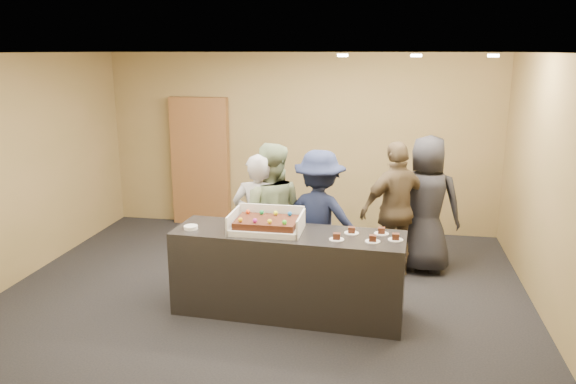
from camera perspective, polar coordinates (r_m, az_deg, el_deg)
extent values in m
plane|color=black|center=(6.65, -2.35, -9.99)|extent=(6.00, 6.00, 0.00)
plane|color=white|center=(6.07, -2.62, 13.95)|extent=(6.00, 6.00, 0.00)
cube|color=olive|center=(8.63, 1.20, 5.04)|extent=(6.00, 0.04, 2.70)
cube|color=olive|center=(3.92, -10.62, -6.58)|extent=(6.00, 0.04, 2.70)
cube|color=olive|center=(7.47, -25.55, 2.20)|extent=(0.04, 5.00, 2.70)
cube|color=olive|center=(6.29, 25.23, 0.20)|extent=(0.04, 5.00, 2.70)
cube|color=black|center=(5.97, 0.02, -8.21)|extent=(2.43, 0.83, 0.90)
cube|color=brown|center=(8.99, -8.89, 3.06)|extent=(0.92, 0.15, 2.02)
cube|color=white|center=(5.84, -2.18, -3.70)|extent=(0.72, 0.50, 0.06)
cube|color=white|center=(5.91, -5.59, -2.87)|extent=(0.02, 0.50, 0.20)
cube|color=white|center=(5.76, 1.30, -3.26)|extent=(0.02, 0.50, 0.20)
cube|color=white|center=(6.05, -1.68, -2.28)|extent=(0.72, 0.02, 0.22)
cube|color=#3F1B0E|center=(5.82, -2.19, -3.09)|extent=(0.63, 0.43, 0.07)
sphere|color=#E6481B|center=(6.00, -4.11, -2.00)|extent=(0.05, 0.05, 0.05)
sphere|color=#189546|center=(5.97, -2.69, -2.08)|extent=(0.05, 0.05, 0.05)
sphere|color=#EBF319|center=(5.94, -1.26, -2.15)|extent=(0.05, 0.05, 0.05)
sphere|color=blue|center=(5.91, 0.19, -2.23)|extent=(0.05, 0.05, 0.05)
sphere|color=gold|center=(5.72, -4.86, -2.84)|extent=(0.05, 0.05, 0.05)
sphere|color=#B7279B|center=(5.68, -3.38, -2.92)|extent=(0.05, 0.05, 0.05)
sphere|color=yellow|center=(5.65, -1.88, -3.01)|extent=(0.05, 0.05, 0.05)
sphere|color=#43CF29|center=(5.62, -0.36, -3.09)|extent=(0.05, 0.05, 0.05)
cylinder|color=white|center=(5.99, -9.84, -3.56)|extent=(0.15, 0.15, 0.04)
cylinder|color=white|center=(5.60, 4.96, -4.83)|extent=(0.15, 0.15, 0.01)
cube|color=#3F1B0E|center=(5.59, 4.97, -4.50)|extent=(0.07, 0.06, 0.06)
cylinder|color=white|center=(5.81, 6.47, -4.15)|extent=(0.15, 0.15, 0.01)
cube|color=#3F1B0E|center=(5.80, 6.48, -3.84)|extent=(0.07, 0.06, 0.06)
cylinder|color=white|center=(5.59, 8.59, -4.98)|extent=(0.15, 0.15, 0.01)
cube|color=#3F1B0E|center=(5.58, 8.61, -4.65)|extent=(0.07, 0.06, 0.06)
cylinder|color=white|center=(5.84, 9.47, -4.18)|extent=(0.15, 0.15, 0.01)
cube|color=#3F1B0E|center=(5.82, 9.48, -3.86)|extent=(0.07, 0.06, 0.06)
cylinder|color=white|center=(5.67, 10.86, -4.78)|extent=(0.15, 0.15, 0.01)
cube|color=#3F1B0E|center=(5.66, 10.88, -4.46)|extent=(0.07, 0.06, 0.06)
imported|color=#A7A6AB|center=(6.45, -3.03, -3.14)|extent=(0.62, 0.43, 1.61)
imported|color=gray|center=(6.53, -1.87, -2.44)|extent=(0.86, 0.69, 1.71)
imported|color=#1A2241|center=(6.51, 3.19, -2.85)|extent=(1.14, 0.76, 1.63)
imported|color=brown|center=(6.95, 10.97, -1.78)|extent=(1.05, 0.87, 1.68)
imported|color=#222227|center=(7.18, 13.85, -1.23)|extent=(0.91, 0.65, 1.73)
cylinder|color=#FFEAC6|center=(6.44, 5.57, 13.65)|extent=(0.12, 0.12, 0.03)
cylinder|color=#FFEAC6|center=(6.42, 12.90, 13.37)|extent=(0.12, 0.12, 0.03)
cylinder|color=#FFEAC6|center=(6.50, 20.14, 12.88)|extent=(0.12, 0.12, 0.03)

